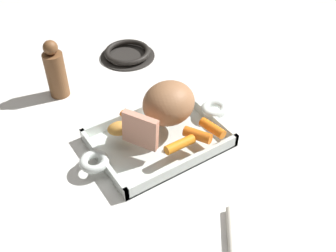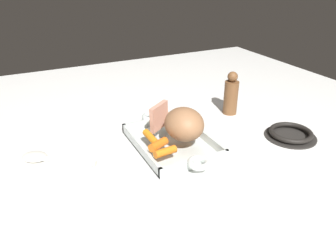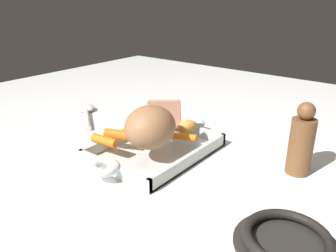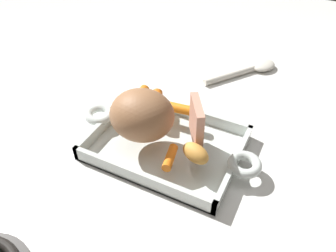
% 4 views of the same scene
% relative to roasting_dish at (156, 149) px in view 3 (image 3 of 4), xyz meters
% --- Properties ---
extents(ground_plane, '(1.92, 1.92, 0.00)m').
position_rel_roasting_dish_xyz_m(ground_plane, '(0.00, 0.00, -0.01)').
color(ground_plane, white).
extents(roasting_dish, '(0.38, 0.21, 0.04)m').
position_rel_roasting_dish_xyz_m(roasting_dish, '(0.00, 0.00, 0.00)').
color(roasting_dish, silver).
rests_on(roasting_dish, ground_plane).
extents(pork_roast, '(0.14, 0.12, 0.09)m').
position_rel_roasting_dish_xyz_m(pork_roast, '(-0.04, -0.02, 0.07)').
color(pork_roast, '#9A6945').
rests_on(pork_roast, roasting_dish).
extents(roast_slice_thin, '(0.06, 0.08, 0.08)m').
position_rel_roasting_dish_xyz_m(roast_slice_thin, '(0.05, 0.02, 0.07)').
color(roast_slice_thin, tan).
rests_on(roast_slice_thin, roasting_dish).
extents(baby_carrot_center_right, '(0.03, 0.07, 0.02)m').
position_rel_roasting_dish_xyz_m(baby_carrot_center_right, '(-0.10, 0.07, 0.04)').
color(baby_carrot_center_right, orange).
rests_on(baby_carrot_center_right, roasting_dish).
extents(baby_carrot_long, '(0.03, 0.06, 0.02)m').
position_rel_roasting_dish_xyz_m(baby_carrot_long, '(0.04, -0.06, 0.03)').
color(baby_carrot_long, orange).
rests_on(baby_carrot_long, roasting_dish).
extents(baby_carrot_center_left, '(0.07, 0.02, 0.02)m').
position_rel_roasting_dish_xyz_m(baby_carrot_center_left, '(-0.01, 0.07, 0.04)').
color(baby_carrot_center_left, orange).
rests_on(baby_carrot_center_left, roasting_dish).
extents(baby_carrot_southeast, '(0.05, 0.07, 0.03)m').
position_rel_roasting_dish_xyz_m(baby_carrot_southeast, '(-0.06, 0.07, 0.04)').
color(baby_carrot_southeast, orange).
rests_on(baby_carrot_southeast, roasting_dish).
extents(potato_whole, '(0.06, 0.05, 0.03)m').
position_rel_roasting_dish_xyz_m(potato_whole, '(0.08, -0.04, 0.04)').
color(potato_whole, gold).
rests_on(potato_whole, roasting_dish).
extents(stove_burner_rear, '(0.16, 0.16, 0.02)m').
position_rel_roasting_dish_xyz_m(stove_burner_rear, '(-0.12, -0.36, -0.00)').
color(stove_burner_rear, '#282623').
rests_on(stove_burner_rear, ground_plane).
extents(serving_spoon, '(0.16, 0.19, 0.02)m').
position_rel_roasting_dish_xyz_m(serving_spoon, '(0.07, 0.35, -0.00)').
color(serving_spoon, white).
rests_on(serving_spoon, ground_plane).
extents(pepper_mill, '(0.05, 0.05, 0.16)m').
position_rel_roasting_dish_xyz_m(pepper_mill, '(0.12, -0.29, 0.06)').
color(pepper_mill, brown).
rests_on(pepper_mill, ground_plane).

